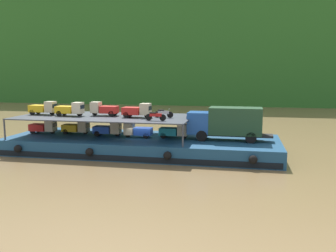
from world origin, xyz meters
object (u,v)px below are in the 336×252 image
(mini_truck_lower_stern, at_px, (44,127))
(cargo_barge, at_px, (142,145))
(mini_truck_lower_mid, at_px, (108,129))
(mini_truck_upper_bow, at_px, (137,110))
(covered_lorry, at_px, (227,122))
(mini_truck_upper_fore, at_px, (104,109))
(mini_truck_lower_aft, at_px, (76,127))
(mini_truck_upper_mid, at_px, (70,109))
(motorcycle_upper_centre, at_px, (163,113))
(mini_truck_upper_stern, at_px, (43,108))
(mini_truck_lower_bow, at_px, (174,131))
(mini_truck_lower_fore, at_px, (138,130))
(motorcycle_upper_port, at_px, (155,116))

(mini_truck_lower_stern, bearing_deg, cargo_barge, -1.28)
(mini_truck_lower_mid, distance_m, mini_truck_upper_bow, 3.83)
(covered_lorry, height_order, mini_truck_upper_fore, mini_truck_upper_fore)
(mini_truck_upper_bow, bearing_deg, mini_truck_lower_aft, 172.32)
(mini_truck_lower_aft, distance_m, mini_truck_upper_fore, 3.72)
(mini_truck_upper_mid, bearing_deg, mini_truck_upper_bow, 1.43)
(covered_lorry, height_order, mini_truck_upper_bow, mini_truck_upper_bow)
(mini_truck_upper_fore, bearing_deg, motorcycle_upper_centre, -3.34)
(mini_truck_upper_stern, distance_m, mini_truck_upper_mid, 3.30)
(mini_truck_lower_aft, bearing_deg, mini_truck_upper_stern, -170.32)
(mini_truck_lower_aft, xyz_separation_m, mini_truck_lower_bow, (10.34, -0.26, 0.00))
(mini_truck_lower_aft, distance_m, mini_truck_lower_bow, 10.34)
(mini_truck_lower_fore, bearing_deg, mini_truck_upper_bow, -75.73)
(mini_truck_upper_stern, relative_size, motorcycle_upper_centre, 1.46)
(mini_truck_lower_stern, distance_m, motorcycle_upper_port, 13.01)
(mini_truck_upper_stern, height_order, mini_truck_upper_mid, same)
(mini_truck_lower_aft, distance_m, mini_truck_lower_mid, 3.63)
(mini_truck_lower_stern, distance_m, mini_truck_lower_fore, 10.30)
(cargo_barge, distance_m, mini_truck_lower_aft, 7.32)
(mini_truck_lower_stern, bearing_deg, mini_truck_upper_bow, -3.26)
(mini_truck_lower_bow, distance_m, motorcycle_upper_centre, 2.03)
(mini_truck_upper_fore, xyz_separation_m, mini_truck_upper_bow, (3.70, -0.74, 0.00))
(mini_truck_upper_mid, height_order, mini_truck_upper_fore, same)
(mini_truck_upper_fore, bearing_deg, mini_truck_upper_mid, -163.92)
(mini_truck_lower_aft, bearing_deg, mini_truck_upper_fore, -3.25)
(covered_lorry, height_order, mini_truck_lower_fore, covered_lorry)
(mini_truck_lower_fore, distance_m, mini_truck_lower_bow, 3.59)
(covered_lorry, distance_m, mini_truck_lower_stern, 18.90)
(mini_truck_lower_fore, relative_size, motorcycle_upper_port, 1.46)
(motorcycle_upper_port, bearing_deg, covered_lorry, 21.64)
(mini_truck_lower_bow, bearing_deg, mini_truck_upper_mid, -175.42)
(mini_truck_upper_fore, relative_size, motorcycle_upper_port, 1.44)
(covered_lorry, distance_m, motorcycle_upper_port, 6.76)
(mini_truck_upper_stern, xyz_separation_m, mini_truck_upper_mid, (3.26, -0.53, 0.00))
(mini_truck_lower_mid, distance_m, mini_truck_lower_bow, 6.73)
(mini_truck_lower_mid, bearing_deg, mini_truck_lower_fore, -4.71)
(mini_truck_lower_bow, xyz_separation_m, mini_truck_upper_bow, (-3.50, -0.66, 2.00))
(mini_truck_upper_stern, bearing_deg, mini_truck_lower_mid, 1.16)
(motorcycle_upper_centre, bearing_deg, mini_truck_lower_mid, 178.84)
(mini_truck_lower_bow, bearing_deg, mini_truck_lower_stern, -179.72)
(mini_truck_upper_stern, distance_m, mini_truck_upper_fore, 6.44)
(mini_truck_lower_bow, bearing_deg, motorcycle_upper_port, -114.72)
(covered_lorry, distance_m, motorcycle_upper_centre, 6.08)
(mini_truck_lower_bow, xyz_separation_m, motorcycle_upper_port, (-1.22, -2.65, 1.74))
(mini_truck_upper_mid, bearing_deg, mini_truck_upper_stern, 170.74)
(covered_lorry, distance_m, mini_truck_upper_bow, 8.60)
(mini_truck_upper_bow, bearing_deg, mini_truck_lower_bow, 10.65)
(cargo_barge, xyz_separation_m, mini_truck_lower_fore, (-0.38, -0.11, 1.44))
(cargo_barge, bearing_deg, covered_lorry, 0.95)
(mini_truck_lower_stern, bearing_deg, mini_truck_lower_fore, -1.96)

